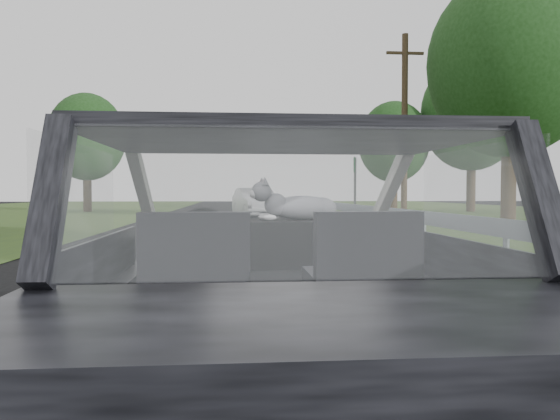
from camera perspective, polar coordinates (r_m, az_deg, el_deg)
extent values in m
plane|color=black|center=(3.12, -0.46, -20.33)|extent=(140.00, 140.00, 0.00)
cube|color=black|center=(2.93, -0.46, -7.07)|extent=(1.80, 4.00, 1.45)
cube|color=black|center=(3.53, -1.27, -3.50)|extent=(1.58, 0.45, 0.30)
cube|color=black|center=(2.61, -8.76, -4.73)|extent=(0.50, 0.72, 0.42)
cube|color=black|center=(2.68, 8.61, -4.56)|extent=(0.50, 0.72, 0.42)
torus|color=black|center=(3.23, -8.04, -2.77)|extent=(0.36, 0.36, 0.04)
ellipsoid|color=gray|center=(3.54, 2.31, 0.41)|extent=(0.64, 0.33, 0.27)
cube|color=#929BA9|center=(13.67, 14.34, -0.72)|extent=(0.05, 90.00, 0.32)
imported|color=silver|center=(24.92, -2.60, 0.74)|extent=(2.35, 4.45, 1.39)
cube|color=#115325|center=(24.02, 7.84, 2.24)|extent=(0.43, 1.06, 2.70)
cylinder|color=brown|center=(21.12, 12.88, 8.22)|extent=(0.28, 0.28, 7.08)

